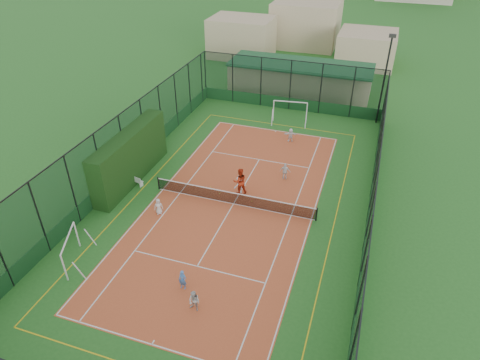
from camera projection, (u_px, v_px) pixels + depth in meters
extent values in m
plane|color=#256522|center=(233.00, 204.00, 29.87)|extent=(300.00, 300.00, 0.00)
cube|color=#B24727|center=(233.00, 204.00, 29.86)|extent=(11.17, 23.97, 0.01)
cube|color=black|center=(130.00, 157.00, 31.55)|extent=(1.31, 8.70, 3.81)
imported|color=silver|center=(159.00, 206.00, 28.64)|extent=(0.68, 0.61, 1.17)
imported|color=#4A82D3|center=(183.00, 280.00, 23.09)|extent=(0.45, 0.30, 1.23)
imported|color=silver|center=(194.00, 301.00, 21.85)|extent=(0.71, 0.60, 1.28)
imported|color=white|center=(240.00, 185.00, 30.56)|extent=(1.06, 1.03, 1.45)
imported|color=white|center=(285.00, 171.00, 32.14)|extent=(0.82, 0.39, 1.36)
imported|color=white|center=(291.00, 135.00, 37.23)|extent=(1.19, 0.67, 1.22)
imported|color=red|center=(240.00, 181.00, 30.45)|extent=(1.23, 1.15, 2.00)
sphere|color=#CCE033|center=(219.00, 194.00, 30.83)|extent=(0.07, 0.07, 0.07)
sphere|color=#CCE033|center=(211.00, 187.00, 31.56)|extent=(0.07, 0.07, 0.07)
sphere|color=#CCE033|center=(252.00, 201.00, 30.07)|extent=(0.07, 0.07, 0.07)
sphere|color=#CCE033|center=(220.00, 193.00, 30.89)|extent=(0.07, 0.07, 0.07)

